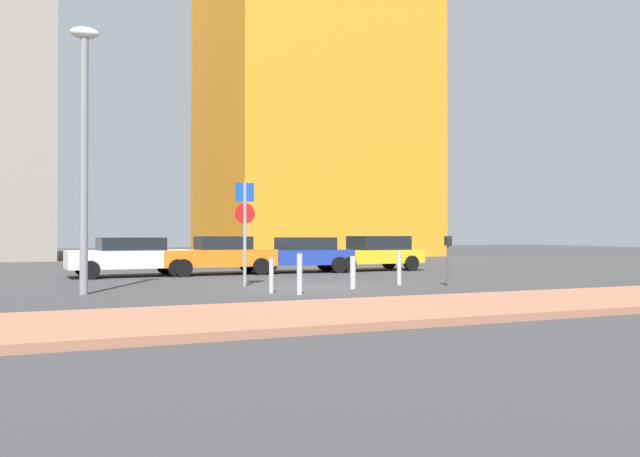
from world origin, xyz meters
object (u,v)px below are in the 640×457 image
at_px(parked_car_yellow, 373,252).
at_px(parked_car_orange, 219,255).
at_px(parked_car_blue, 300,254).
at_px(traffic_bollard_edge, 353,273).
at_px(traffic_bollard_far, 300,274).
at_px(parking_meter, 448,254).
at_px(parked_car_white, 130,256).
at_px(street_lamp, 84,136).
at_px(traffic_bollard_near, 399,268).
at_px(traffic_bollard_mid, 271,276).
at_px(parking_sign_post, 245,220).

bearing_deg(parked_car_yellow, parked_car_orange, -179.14).
bearing_deg(parked_car_blue, traffic_bollard_edge, -100.43).
bearing_deg(traffic_bollard_far, parking_meter, 9.01).
relative_size(parked_car_orange, parking_meter, 2.91).
relative_size(parked_car_white, street_lamp, 0.66).
bearing_deg(traffic_bollard_far, traffic_bollard_edge, 27.35).
bearing_deg(traffic_bollard_near, traffic_bollard_mid, -166.73).
bearing_deg(parked_car_orange, traffic_bollard_far, -90.73).
height_order(parked_car_yellow, street_lamp, street_lamp).
bearing_deg(parking_sign_post, street_lamp, -169.32).
relative_size(parking_meter, street_lamp, 0.22).
xyz_separation_m(parked_car_orange, traffic_bollard_mid, (-0.64, -8.24, -0.29)).
bearing_deg(traffic_bollard_far, parked_car_yellow, 53.01).
distance_m(parked_car_blue, traffic_bollard_edge, 8.04).
distance_m(parking_sign_post, traffic_bollard_mid, 2.79).
height_order(parked_car_blue, traffic_bollard_near, parked_car_blue).
bearing_deg(parking_meter, parked_car_blue, 100.72).
relative_size(parked_car_blue, street_lamp, 0.64).
xyz_separation_m(parked_car_orange, traffic_bollard_edge, (1.88, -7.87, -0.29)).
distance_m(parking_sign_post, traffic_bollard_near, 4.83).
bearing_deg(traffic_bollard_far, parked_car_white, 109.47).
bearing_deg(street_lamp, traffic_bollard_far, -23.62).
bearing_deg(parked_car_white, traffic_bollard_edge, -56.82).
xyz_separation_m(parked_car_yellow, parking_sign_post, (-7.34, -5.96, 1.17)).
relative_size(parked_car_yellow, parking_sign_post, 1.47).
bearing_deg(parked_car_white, parked_car_blue, 0.40).
distance_m(parking_meter, traffic_bollard_mid, 5.54).
bearing_deg(traffic_bollard_edge, traffic_bollard_far, -152.65).
bearing_deg(parked_car_yellow, traffic_bollard_near, -111.77).
height_order(parked_car_blue, parking_sign_post, parking_sign_post).
relative_size(parked_car_white, parking_sign_post, 1.46).
bearing_deg(parked_car_blue, parked_car_white, -179.60).
distance_m(parked_car_yellow, traffic_bollard_far, 11.28).
relative_size(parked_car_yellow, street_lamp, 0.66).
bearing_deg(parking_meter, street_lamp, 172.01).
distance_m(parked_car_white, parked_car_blue, 6.60).
height_order(parked_car_white, traffic_bollard_edge, parked_car_white).
xyz_separation_m(parking_meter, traffic_bollard_near, (-1.13, 0.91, -0.45)).
distance_m(parked_car_orange, parked_car_yellow, 6.67).
bearing_deg(parked_car_white, street_lamp, -105.68).
xyz_separation_m(parked_car_yellow, traffic_bollard_edge, (-4.79, -7.97, -0.31)).
bearing_deg(traffic_bollard_near, street_lamp, 176.83).
xyz_separation_m(parked_car_white, street_lamp, (-1.88, -6.70, 3.27)).
distance_m(traffic_bollard_far, traffic_bollard_edge, 2.25).
bearing_deg(parked_car_orange, parked_car_white, -179.79).
distance_m(parked_car_blue, parked_car_yellow, 3.33).
distance_m(parked_car_white, traffic_bollard_far, 9.44).
xyz_separation_m(parked_car_white, parked_car_orange, (3.26, 0.01, -0.00)).
xyz_separation_m(traffic_bollard_near, traffic_bollard_edge, (-1.87, -0.67, -0.05)).
bearing_deg(street_lamp, parked_car_white, 74.32).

